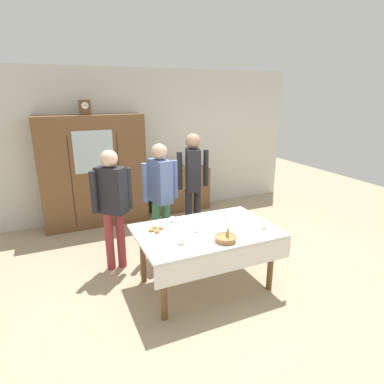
# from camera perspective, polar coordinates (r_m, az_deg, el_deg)

# --- Properties ---
(ground_plane) EXTENTS (12.00, 12.00, 0.00)m
(ground_plane) POSITION_cam_1_polar(r_m,az_deg,el_deg) (4.32, 1.12, -14.68)
(ground_plane) COLOR tan
(ground_plane) RESTS_ON ground
(back_wall) EXTENTS (6.40, 0.10, 2.70)m
(back_wall) POSITION_cam_1_polar(r_m,az_deg,el_deg) (6.24, -9.32, 8.39)
(back_wall) COLOR silver
(back_wall) RESTS_ON ground
(dining_table) EXTENTS (1.62, 1.06, 0.74)m
(dining_table) POSITION_cam_1_polar(r_m,az_deg,el_deg) (3.83, 2.69, -8.19)
(dining_table) COLOR brown
(dining_table) RESTS_ON ground
(wall_cabinet) EXTENTS (1.76, 0.46, 1.92)m
(wall_cabinet) POSITION_cam_1_polar(r_m,az_deg,el_deg) (5.86, -16.90, 3.44)
(wall_cabinet) COLOR brown
(wall_cabinet) RESTS_ON ground
(mantel_clock) EXTENTS (0.18, 0.11, 0.24)m
(mantel_clock) POSITION_cam_1_polar(r_m,az_deg,el_deg) (5.71, -18.37, 13.98)
(mantel_clock) COLOR brown
(mantel_clock) RESTS_ON wall_cabinet
(bookshelf_low) EXTENTS (1.18, 0.35, 0.84)m
(bookshelf_low) POSITION_cam_1_polar(r_m,az_deg,el_deg) (6.44, -2.17, 0.37)
(bookshelf_low) COLOR brown
(bookshelf_low) RESTS_ON ground
(book_stack) EXTENTS (0.16, 0.21, 0.10)m
(book_stack) POSITION_cam_1_polar(r_m,az_deg,el_deg) (6.32, -2.22, 4.43)
(book_stack) COLOR #B29333
(book_stack) RESTS_ON bookshelf_low
(tea_cup_far_left) EXTENTS (0.13, 0.13, 0.06)m
(tea_cup_far_left) POSITION_cam_1_polar(r_m,az_deg,el_deg) (4.02, -3.40, -4.98)
(tea_cup_far_left) COLOR silver
(tea_cup_far_left) RESTS_ON dining_table
(tea_cup_mid_right) EXTENTS (0.13, 0.13, 0.06)m
(tea_cup_mid_right) POSITION_cam_1_polar(r_m,az_deg,el_deg) (3.46, -1.84, -8.78)
(tea_cup_mid_right) COLOR white
(tea_cup_mid_right) RESTS_ON dining_table
(tea_cup_near_right) EXTENTS (0.13, 0.13, 0.06)m
(tea_cup_near_right) POSITION_cam_1_polar(r_m,az_deg,el_deg) (3.74, 0.68, -6.70)
(tea_cup_near_right) COLOR white
(tea_cup_near_right) RESTS_ON dining_table
(tea_cup_near_left) EXTENTS (0.13, 0.13, 0.06)m
(tea_cup_near_left) POSITION_cam_1_polar(r_m,az_deg,el_deg) (4.05, 6.11, -4.84)
(tea_cup_near_left) COLOR white
(tea_cup_near_left) RESTS_ON dining_table
(tea_cup_mid_left) EXTENTS (0.13, 0.13, 0.06)m
(tea_cup_mid_left) POSITION_cam_1_polar(r_m,az_deg,el_deg) (3.92, 12.39, -5.98)
(tea_cup_mid_left) COLOR white
(tea_cup_mid_left) RESTS_ON dining_table
(bread_basket) EXTENTS (0.24, 0.24, 0.16)m
(bread_basket) POSITION_cam_1_polar(r_m,az_deg,el_deg) (3.54, 5.93, -8.12)
(bread_basket) COLOR #9E7542
(bread_basket) RESTS_ON dining_table
(pastry_plate) EXTENTS (0.28, 0.28, 0.05)m
(pastry_plate) POSITION_cam_1_polar(r_m,az_deg,el_deg) (3.78, -6.32, -6.75)
(pastry_plate) COLOR white
(pastry_plate) RESTS_ON dining_table
(spoon_mid_left) EXTENTS (0.12, 0.02, 0.01)m
(spoon_mid_left) POSITION_cam_1_polar(r_m,az_deg,el_deg) (4.00, 9.93, -5.69)
(spoon_mid_left) COLOR silver
(spoon_mid_left) RESTS_ON dining_table
(spoon_center) EXTENTS (0.12, 0.02, 0.01)m
(spoon_center) POSITION_cam_1_polar(r_m,az_deg,el_deg) (3.77, 10.63, -7.22)
(spoon_center) COLOR silver
(spoon_center) RESTS_ON dining_table
(person_by_cabinet) EXTENTS (0.52, 0.39, 1.61)m
(person_by_cabinet) POSITION_cam_1_polar(r_m,az_deg,el_deg) (4.25, -13.89, -1.22)
(person_by_cabinet) COLOR #933338
(person_by_cabinet) RESTS_ON ground
(person_near_right_end) EXTENTS (0.52, 0.39, 1.63)m
(person_near_right_end) POSITION_cam_1_polar(r_m,az_deg,el_deg) (4.52, -5.59, 0.46)
(person_near_right_end) COLOR #33704C
(person_near_right_end) RESTS_ON ground
(person_beside_shelf) EXTENTS (0.52, 0.40, 1.70)m
(person_beside_shelf) POSITION_cam_1_polar(r_m,az_deg,el_deg) (4.96, 0.17, 2.68)
(person_beside_shelf) COLOR #232328
(person_beside_shelf) RESTS_ON ground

